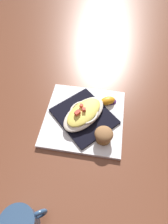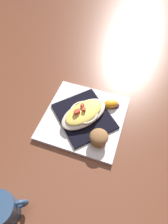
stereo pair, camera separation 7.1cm
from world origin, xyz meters
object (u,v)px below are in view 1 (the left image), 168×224
object	(u,v)px
gratin_dish	(84,113)
muffin	(104,135)
square_plate	(84,118)
orange_garnish	(108,101)
coffee_mug	(21,224)

from	to	relation	value
gratin_dish	muffin	world-z (taller)	gratin_dish
square_plate	muffin	world-z (taller)	muffin
orange_garnish	coffee_mug	world-z (taller)	coffee_mug
gratin_dish	muffin	bearing A→B (deg)	124.82
square_plate	muffin	bearing A→B (deg)	124.73
gratin_dish	coffee_mug	world-z (taller)	coffee_mug
square_plate	orange_garnish	size ratio (longest dim) A/B	4.22
gratin_dish	orange_garnish	size ratio (longest dim) A/B	3.00
square_plate	gratin_dish	distance (m)	0.03
muffin	orange_garnish	bearing A→B (deg)	-100.85
square_plate	orange_garnish	bearing A→B (deg)	-145.42
gratin_dish	orange_garnish	world-z (taller)	gratin_dish
muffin	gratin_dish	bearing A→B (deg)	-55.18
muffin	coffee_mug	distance (m)	0.34
muffin	coffee_mug	size ratio (longest dim) A/B	0.55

